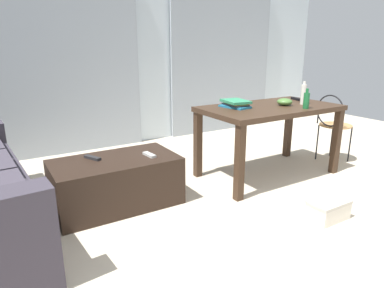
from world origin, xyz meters
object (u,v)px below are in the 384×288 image
Objects in this scene: tv_remote_secondary at (149,155)px; bottle_far at (306,100)px; coffee_table at (116,182)px; bowl at (285,102)px; craft_table at (270,115)px; bottle_near at (303,94)px; tv_remote_on_table at (296,99)px; wire_chair at (333,120)px; shoebox at (328,210)px; tv_remote_primary at (92,158)px; book_stack at (235,104)px.

bottle_far is at bearing -19.06° from tv_remote_secondary.
coffee_table is 6.71× the size of bowl.
bottle_far is at bearing -56.06° from craft_table.
bottle_near is 1.41× the size of tv_remote_on_table.
bottle_near is 0.26m from bottle_far.
tv_remote_on_table is (-0.40, 0.22, 0.25)m from wire_chair.
craft_table is 1.18m from shoebox.
bottle_far is 0.25m from bowl.
bottle_far is at bearing -39.75° from tv_remote_primary.
bowl is at bearing -136.73° from tv_remote_on_table.
bowl is (-0.04, 0.24, -0.05)m from bottle_far.
wire_chair is 0.83m from bowl.
coffee_table is at bearing 140.16° from shoebox.
bottle_near is 1.35m from shoebox.
tv_remote_primary is at bearing 148.16° from coffee_table.
wire_chair is at bearing -31.50° from tv_remote_primary.
coffee_table is at bearing 179.90° from book_stack.
tv_remote_primary is at bearing 165.32° from bottle_far.
bottle_near is 0.73× the size of shoebox.
bottle_near is (0.37, -0.10, 0.21)m from craft_table.
craft_table is 7.24× the size of bottle_far.
wire_chair is 4.10× the size of bottle_far.
bottle_far is 2.08m from tv_remote_primary.
bottle_near is at bearing -6.58° from coffee_table.
craft_table is at bearing 175.43° from wire_chair.
coffee_table is at bearing 175.33° from craft_table.
wire_chair is 0.83m from bottle_far.
wire_chair reaches higher than tv_remote_secondary.
bowl reaches higher than shoebox.
shoebox is (1.07, -1.05, -0.35)m from tv_remote_secondary.
craft_table is 0.39m from bottle_far.
bottle_near reaches higher than tv_remote_primary.
shoebox is at bearing -51.04° from tv_remote_secondary.
tv_remote_primary is (-1.98, 0.52, -0.40)m from bottle_far.
bottle_near is at bearing -13.22° from bowl.
bowl is at bearing -33.25° from tv_remote_primary.
bottle_near is 1.54× the size of bowl.
tv_remote_secondary is 1.54m from shoebox.
tv_remote_primary is at bearing 171.31° from bottle_near.
tv_remote_on_table is 1.00× the size of tv_remote_primary.
craft_table is at bearing 165.12° from bottle_near.
craft_table is 0.95m from wire_chair.
bottle_far is 0.56m from tv_remote_on_table.
tv_remote_on_table is 1.55m from shoebox.
bowl is at bearing -5.77° from coffee_table.
book_stack is (-0.50, 0.18, 0.00)m from bowl.
craft_table is 5.96× the size of bottle_near.
bowl is 0.53m from book_stack.
craft_table reaches higher than tv_remote_primary.
bottle_far reaches higher than tv_remote_secondary.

